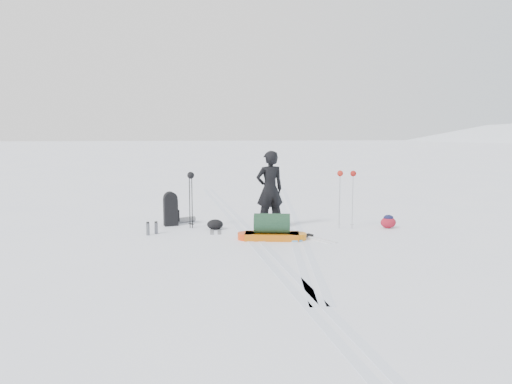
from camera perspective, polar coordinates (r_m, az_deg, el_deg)
ground at (r=11.67m, az=-0.78°, el=-4.85°), size 200.00×200.00×0.00m
ski_tracks at (r=12.60m, az=1.51°, el=-3.94°), size 3.38×17.97×0.01m
skier at (r=12.29m, az=1.57°, el=0.28°), size 0.78×0.59×1.92m
pulk_sled at (r=11.08m, az=1.83°, el=-4.32°), size 1.58×0.71×0.59m
expedition_rucksack at (r=12.88m, az=-9.51°, el=-2.00°), size 0.83×0.73×0.87m
ski_poles_black at (r=12.35m, az=-7.47°, el=1.13°), size 0.17×0.17×1.40m
ski_poles_silver at (r=12.36m, az=10.31°, el=1.35°), size 0.45×0.23×1.44m
touring_skis_grey at (r=12.53m, az=-4.64°, el=-3.98°), size 0.35×1.77×0.06m
touring_skis_white at (r=11.44m, az=5.89°, el=-5.07°), size 1.02×1.58×0.06m
rope_coil at (r=11.10m, az=4.45°, el=-5.36°), size 0.47×0.47×0.05m
small_daypack at (r=12.79m, az=14.88°, el=-3.29°), size 0.47×0.42×0.33m
thermos_pair at (r=11.88m, az=-11.81°, el=-4.07°), size 0.26×0.24×0.31m
stuff_sack at (r=12.25m, az=-4.70°, el=-3.71°), size 0.48×0.43×0.25m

